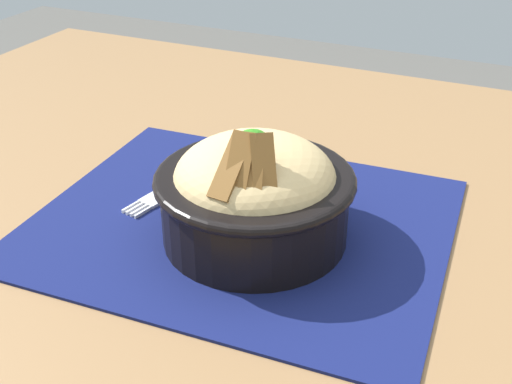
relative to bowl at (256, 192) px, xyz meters
name	(u,v)px	position (x,y,z in m)	size (l,w,h in m)	color
table	(272,275)	(0.00, -0.05, -0.13)	(1.27, 0.95, 0.76)	olive
placemat	(242,222)	(0.03, -0.02, -0.05)	(0.40, 0.33, 0.00)	#11194C
bowl	(256,192)	(0.00, 0.00, 0.00)	(0.19, 0.19, 0.12)	black
fork	(167,192)	(0.12, -0.04, -0.05)	(0.04, 0.13, 0.00)	silver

